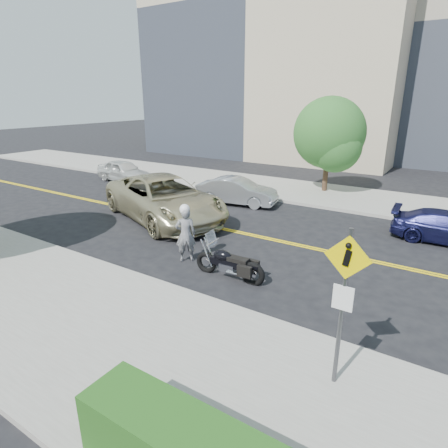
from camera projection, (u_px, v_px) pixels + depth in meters
ground_plane at (274, 240)px, 14.15m from camera, size 120.00×120.00×0.00m
sidewalk_near at (126, 342)px, 8.15m from camera, size 60.00×5.00×0.15m
sidewalk_far at (335, 196)px, 20.10m from camera, size 60.00×5.00×0.15m
building_left at (285, 8)px, 32.75m from camera, size 22.00×14.00×25.00m
pedestrian_sign at (344, 294)px, 6.34m from camera, size 0.78×0.08×3.00m
motorcyclist at (186, 233)px, 12.08m from camera, size 0.78×0.77×1.93m
motorcycle at (230, 257)px, 10.99m from camera, size 2.24×0.76×1.35m
suv at (164, 198)px, 16.26m from camera, size 7.49×5.41×1.89m
parked_car_white at (124, 171)px, 23.69m from camera, size 4.08×1.97×1.34m
parked_car_silver at (237, 191)px, 18.70m from camera, size 4.19×2.06×1.32m
tree_far_a at (329, 133)px, 20.01m from camera, size 3.81×3.81×5.21m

